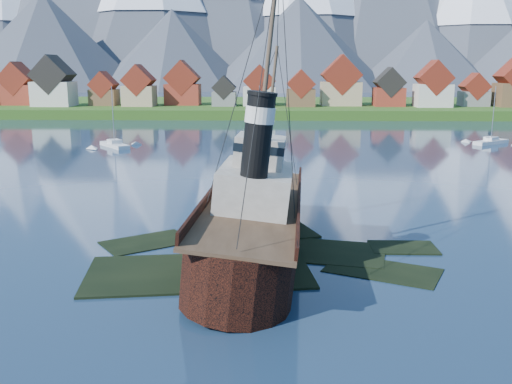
{
  "coord_description": "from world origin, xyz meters",
  "views": [
    {
      "loc": [
        2.99,
        -45.51,
        16.43
      ],
      "look_at": [
        1.38,
        6.0,
        5.0
      ],
      "focal_mm": 40.0,
      "sensor_mm": 36.0,
      "label": 1
    }
  ],
  "objects_px": {
    "tugboat_wreck": "(250,215)",
    "sailboat_e": "(259,127)",
    "sailboat_c": "(115,146)",
    "sailboat_d": "(491,143)"
  },
  "relations": [
    {
      "from": "tugboat_wreck",
      "to": "sailboat_e",
      "type": "bearing_deg",
      "value": 93.98
    },
    {
      "from": "sailboat_c",
      "to": "sailboat_e",
      "type": "xyz_separation_m",
      "value": [
        29.04,
        37.73,
        -0.03
      ]
    },
    {
      "from": "tugboat_wreck",
      "to": "sailboat_c",
      "type": "xyz_separation_m",
      "value": [
        -30.88,
        66.63,
        -3.03
      ]
    },
    {
      "from": "sailboat_d",
      "to": "sailboat_c",
      "type": "bearing_deg",
      "value": -120.38
    },
    {
      "from": "sailboat_c",
      "to": "sailboat_d",
      "type": "relative_size",
      "value": 1.02
    },
    {
      "from": "sailboat_c",
      "to": "sailboat_e",
      "type": "distance_m",
      "value": 47.61
    },
    {
      "from": "sailboat_d",
      "to": "sailboat_e",
      "type": "bearing_deg",
      "value": -156.61
    },
    {
      "from": "tugboat_wreck",
      "to": "sailboat_e",
      "type": "xyz_separation_m",
      "value": [
        -1.84,
        104.36,
        -3.07
      ]
    },
    {
      "from": "tugboat_wreck",
      "to": "sailboat_d",
      "type": "distance_m",
      "value": 88.63
    },
    {
      "from": "sailboat_c",
      "to": "sailboat_d",
      "type": "distance_m",
      "value": 80.03
    }
  ]
}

